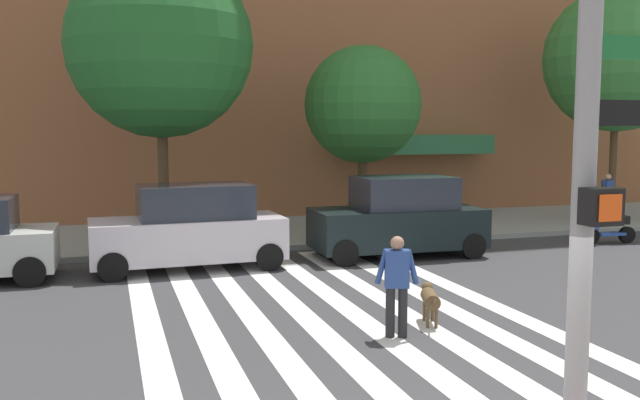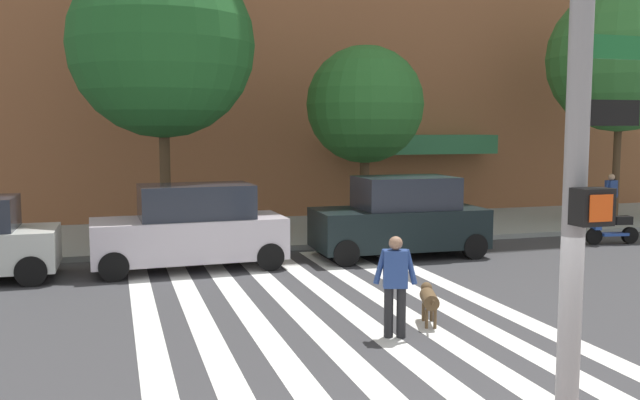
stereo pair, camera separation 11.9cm
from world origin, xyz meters
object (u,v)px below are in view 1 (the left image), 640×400
Objects in this scene: parked_car_behind_first at (190,228)px; street_tree_middle at (363,105)px; street_tree_further at (618,59)px; dog_on_leash at (430,298)px; parked_car_third_in_line at (399,218)px; pedestrian_dog_walker at (397,281)px; street_tree_nearest at (160,45)px; traffic_light_pole at (593,103)px; parked_scooter at (609,227)px; pedestrian_bystander at (607,194)px.

street_tree_middle reaches higher than parked_car_behind_first.
dog_on_leash is (-11.56, -9.06, -5.25)m from street_tree_further.
parked_car_third_in_line is 7.02m from pedestrian_dog_walker.
street_tree_further is 15.60m from dog_on_leash.
street_tree_nearest is 10.53m from pedestrian_dog_walker.
street_tree_further is 4.90× the size of pedestrian_dog_walker.
pedestrian_dog_walker is (0.83, 5.39, -2.59)m from traffic_light_pole.
pedestrian_bystander is at bearing 50.63° from parked_scooter.
parked_car_behind_first is (-1.67, 11.78, -2.55)m from traffic_light_pole.
parked_car_behind_first is at bearing 179.51° from parked_scooter.
traffic_light_pole reaches higher than dog_on_leash.
street_tree_further is at bearing 38.07° from dog_on_leash.
street_tree_middle reaches higher than pedestrian_bystander.
street_tree_further is (2.89, 3.30, 5.21)m from parked_scooter.
pedestrian_dog_walker is at bearing -108.16° from street_tree_middle.
street_tree_middle is 3.50× the size of pedestrian_dog_walker.
parked_scooter is at bearing -131.19° from street_tree_further.
pedestrian_bystander is (-0.32, -0.18, -4.62)m from street_tree_further.
street_tree_middle reaches higher than pedestrian_dog_walker.
parked_scooter is at bearing -129.37° from pedestrian_bystander.
parked_car_third_in_line is 6.65m from parked_scooter.
pedestrian_dog_walker is at bearing -68.65° from parked_car_behind_first.
street_tree_middle reaches higher than parked_scooter.
dog_on_leash is (1.69, 5.92, -3.08)m from traffic_light_pole.
street_tree_middle is 11.02m from pedestrian_dog_walker.
street_tree_further is at bearing 12.10° from parked_car_behind_first.
traffic_light_pole is 0.72× the size of street_tree_further.
street_tree_middle reaches higher than parked_car_third_in_line.
traffic_light_pole is 5.75× the size of dog_on_leash.
dog_on_leash is at bearing 74.11° from traffic_light_pole.
parked_car_behind_first reaches higher than parked_scooter.
parked_car_behind_first reaches higher than dog_on_leash.
parked_car_behind_first is 4.49× the size of dog_on_leash.
parked_car_behind_first is 6.86m from pedestrian_dog_walker.
parked_car_third_in_line reaches higher than pedestrian_bystander.
dog_on_leash is at bearing -109.29° from parked_car_third_in_line.
parked_car_behind_first is 6.77m from dog_on_leash.
dog_on_leash is at bearing 31.65° from pedestrian_dog_walker.
traffic_light_pole is 1.28× the size of parked_car_behind_first.
pedestrian_bystander is at bearing 11.70° from parked_car_behind_first.
parked_car_third_in_line is 7.81m from street_tree_nearest.
street_tree_further reaches higher than traffic_light_pole.
dog_on_leash is at bearing -141.93° from street_tree_further.
traffic_light_pole reaches higher than street_tree_middle.
street_tree_nearest is (-0.38, 2.64, 4.56)m from parked_car_behind_first.
parked_scooter is at bearing 48.42° from traffic_light_pole.
street_tree_nearest is 7.79× the size of dog_on_leash.
street_tree_further is 4.63m from pedestrian_bystander.
street_tree_middle is 9.28m from street_tree_further.
street_tree_further is (14.92, 3.20, 4.72)m from parked_car_behind_first.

